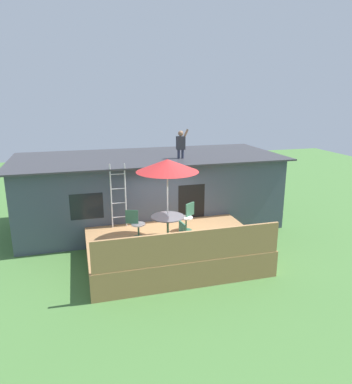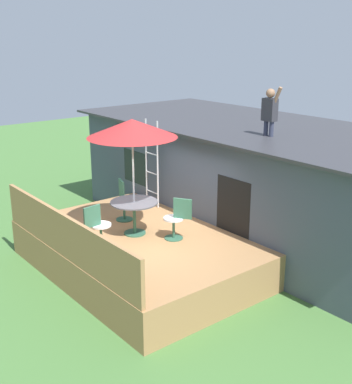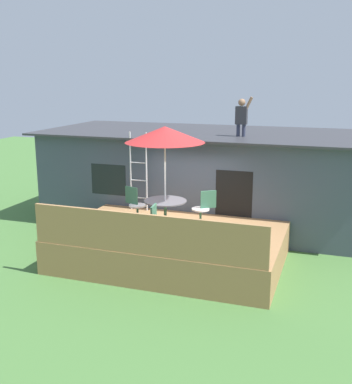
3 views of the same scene
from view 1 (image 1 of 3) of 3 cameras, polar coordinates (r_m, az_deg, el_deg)
ground_plane at (r=11.92m, az=-0.58°, el=-10.67°), size 40.00×40.00×0.00m
house at (r=14.72m, az=-4.24°, el=0.31°), size 10.50×4.50×2.83m
deck at (r=11.75m, az=-0.59°, el=-8.92°), size 5.35×3.80×0.80m
deck_railing at (r=9.78m, az=2.25°, el=-8.67°), size 5.25×0.08×0.90m
patio_table at (r=11.25m, az=-1.32°, el=-4.63°), size 1.04×1.04×0.74m
patio_umbrella at (r=10.78m, az=-1.37°, el=4.21°), size 1.90×1.90×2.54m
step_ladder at (r=12.25m, az=-9.11°, el=-0.62°), size 0.52×0.04×2.20m
person_figure at (r=13.75m, az=0.79°, el=7.85°), size 0.47×0.20×1.11m
patio_chair_left at (r=11.42m, az=-6.34°, el=-5.10°), size 0.60×0.44×0.92m
patio_chair_right at (r=11.99m, az=1.83°, el=-4.01°), size 0.57×0.46×0.92m
patio_chair_near at (r=10.43m, az=0.71°, el=-7.03°), size 0.44×0.62×0.92m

